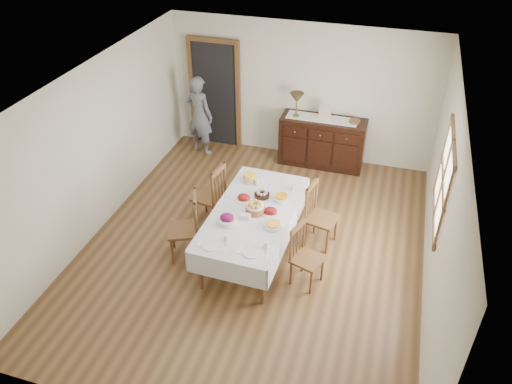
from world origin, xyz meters
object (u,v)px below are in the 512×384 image
(dining_table, at_px, (253,216))
(person, at_px, (200,113))
(chair_right_near, at_px, (305,255))
(table_lamp, at_px, (297,98))
(chair_left_far, at_px, (211,194))
(chair_left_near, at_px, (187,226))
(chair_right_far, at_px, (319,214))
(sideboard, at_px, (322,142))

(dining_table, height_order, person, person)
(chair_right_near, height_order, table_lamp, table_lamp)
(dining_table, bearing_deg, chair_left_far, 150.07)
(chair_left_near, relative_size, chair_right_near, 1.13)
(chair_left_far, xyz_separation_m, chair_right_far, (1.72, -0.01, -0.01))
(chair_right_near, height_order, chair_right_far, chair_right_far)
(table_lamp, bearing_deg, chair_left_near, -105.48)
(dining_table, relative_size, chair_right_far, 2.16)
(chair_left_far, xyz_separation_m, chair_right_near, (1.70, -0.90, -0.06))
(dining_table, xyz_separation_m, table_lamp, (-0.04, 2.81, 0.63))
(chair_right_near, bearing_deg, sideboard, 24.59)
(dining_table, bearing_deg, chair_right_near, -22.39)
(chair_left_far, height_order, chair_right_near, chair_left_far)
(sideboard, bearing_deg, chair_right_far, -80.69)
(chair_left_far, distance_m, sideboard, 2.67)
(person, distance_m, table_lamp, 1.92)
(chair_left_far, distance_m, table_lamp, 2.54)
(chair_right_near, distance_m, chair_right_far, 0.89)
(person, bearing_deg, chair_left_near, 125.71)
(chair_right_far, bearing_deg, dining_table, 132.64)
(chair_left_near, distance_m, chair_left_far, 0.86)
(chair_left_far, bearing_deg, sideboard, 159.39)
(chair_left_near, relative_size, chair_left_far, 1.00)
(dining_table, height_order, sideboard, sideboard)
(chair_right_far, relative_size, sideboard, 0.66)
(person, bearing_deg, chair_left_far, 133.57)
(chair_left_far, xyz_separation_m, table_lamp, (0.82, 2.28, 0.77))
(chair_right_far, xyz_separation_m, table_lamp, (-0.90, 2.29, 0.78))
(table_lamp, bearing_deg, dining_table, -89.28)
(dining_table, xyz_separation_m, sideboard, (0.49, 2.84, -0.20))
(sideboard, distance_m, person, 2.41)
(chair_left_far, bearing_deg, chair_right_near, 71.54)
(chair_right_near, bearing_deg, chair_left_near, 106.72)
(chair_right_near, bearing_deg, chair_left_far, 80.23)
(chair_left_far, xyz_separation_m, sideboard, (1.34, 2.31, -0.06))
(chair_right_far, bearing_deg, table_lamp, 33.64)
(sideboard, bearing_deg, chair_right_near, -83.61)
(chair_right_far, bearing_deg, person, 64.80)
(chair_right_near, xyz_separation_m, chair_right_far, (0.02, 0.89, 0.05))
(chair_left_near, height_order, sideboard, chair_left_near)
(table_lamp, bearing_deg, chair_left_far, -109.77)
(dining_table, relative_size, sideboard, 1.43)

